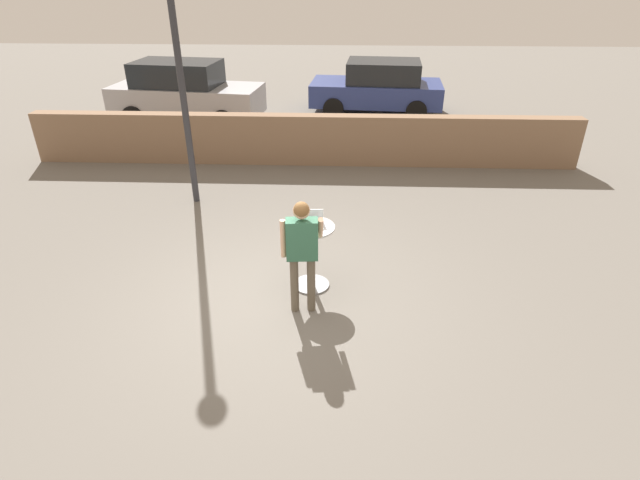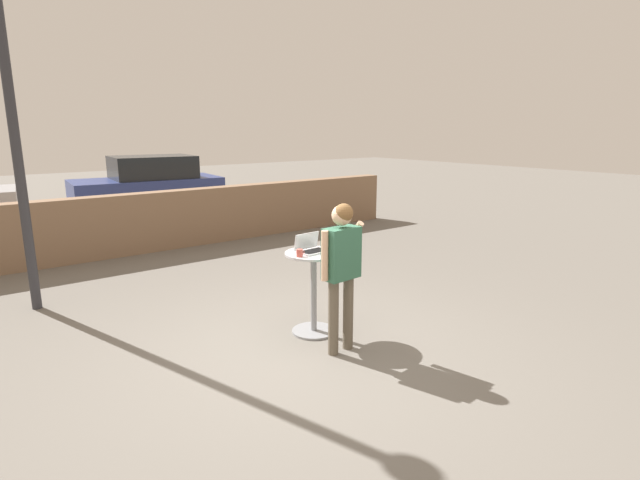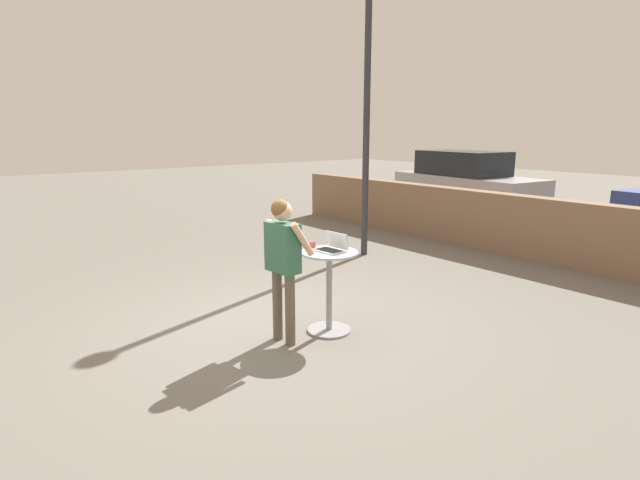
{
  "view_description": "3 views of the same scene",
  "coord_description": "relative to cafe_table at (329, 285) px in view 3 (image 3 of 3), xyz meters",
  "views": [
    {
      "loc": [
        0.84,
        -5.52,
        4.06
      ],
      "look_at": [
        0.6,
        0.12,
        0.94
      ],
      "focal_mm": 28.0,
      "sensor_mm": 36.0,
      "label": 1
    },
    {
      "loc": [
        -2.8,
        -3.89,
        2.34
      ],
      "look_at": [
        0.39,
        0.24,
        1.15
      ],
      "focal_mm": 28.0,
      "sensor_mm": 36.0,
      "label": 2
    },
    {
      "loc": [
        4.69,
        -3.02,
        2.31
      ],
      "look_at": [
        0.6,
        0.23,
        1.15
      ],
      "focal_mm": 28.0,
      "sensor_mm": 36.0,
      "label": 3
    }
  ],
  "objects": [
    {
      "name": "pavement_kerb",
      "position": [
        -0.47,
        5.05,
        -0.0
      ],
      "size": [
        12.36,
        0.35,
        1.13
      ],
      "color": "#84664C",
      "rests_on": "ground_plane"
    },
    {
      "name": "coffee_mug",
      "position": [
        -0.23,
        -0.06,
        0.43
      ],
      "size": [
        0.1,
        0.07,
        0.08
      ],
      "color": "#C14C42",
      "rests_on": "cafe_table"
    },
    {
      "name": "parked_car_further_down",
      "position": [
        -4.07,
        8.25,
        0.3
      ],
      "size": [
        4.36,
        2.16,
        1.73
      ],
      "color": "#9E9EA3",
      "rests_on": "ground_plane"
    },
    {
      "name": "standing_person",
      "position": [
        -0.08,
        -0.58,
        0.44
      ],
      "size": [
        0.54,
        0.37,
        1.59
      ],
      "color": "brown",
      "rests_on": "ground_plane"
    },
    {
      "name": "cafe_table",
      "position": [
        0.0,
        0.0,
        0.0
      ],
      "size": [
        0.65,
        0.65,
        0.96
      ],
      "color": "gray",
      "rests_on": "ground_plane"
    },
    {
      "name": "laptop",
      "position": [
        -0.0,
        0.04,
        0.44
      ],
      "size": [
        0.36,
        0.28,
        0.21
      ],
      "color": "silver",
      "rests_on": "cafe_table"
    },
    {
      "name": "ground_plane",
      "position": [
        -0.47,
        -0.47,
        -0.57
      ],
      "size": [
        50.0,
        50.0,
        0.0
      ],
      "primitive_type": "plane",
      "color": "slate"
    },
    {
      "name": "street_lamp",
      "position": [
        -2.42,
        2.86,
        2.74
      ],
      "size": [
        0.32,
        0.32,
        5.26
      ],
      "color": "#2D2D33",
      "rests_on": "ground_plane"
    }
  ]
}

